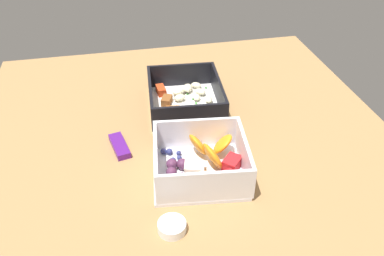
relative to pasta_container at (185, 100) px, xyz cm
name	(u,v)px	position (x,y,z in cm)	size (l,w,h in cm)	color
table_surface	(186,139)	(-9.67, 1.73, -2.80)	(80.00, 80.00, 2.00)	#9E7547
pasta_container	(185,100)	(0.00, 0.00, 0.00)	(18.62, 16.21, 5.76)	white
fruit_bowl	(202,162)	(-20.64, 1.18, 0.44)	(16.10, 16.91, 6.40)	white
candy_bar	(119,146)	(-11.33, 14.55, -1.20)	(7.00, 2.40, 1.20)	#51197A
paper_cup_liner	(172,227)	(-32.00, 8.22, -1.02)	(4.19, 4.19, 1.55)	white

